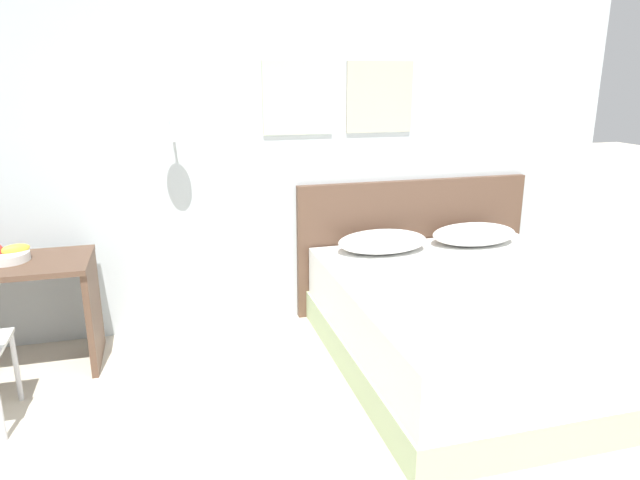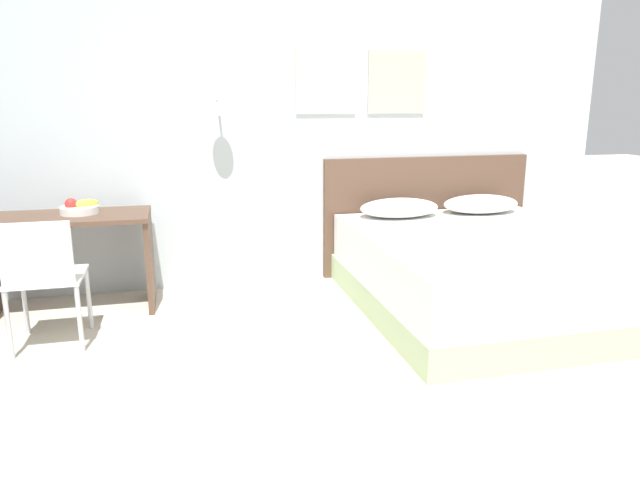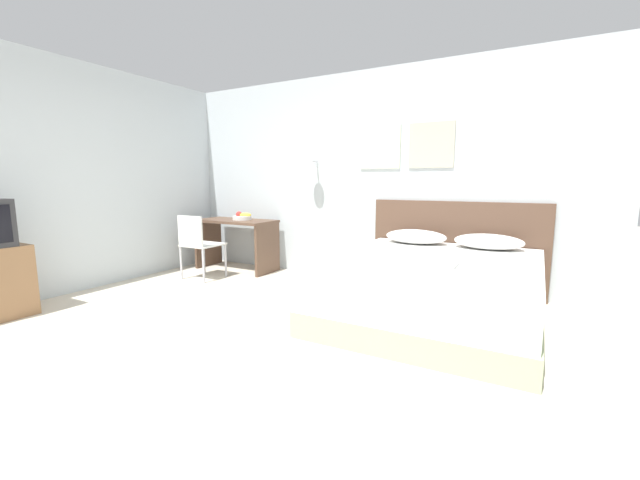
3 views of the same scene
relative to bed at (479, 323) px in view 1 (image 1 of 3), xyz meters
The scene contains 7 objects.
wall_back 2.00m from the bed, 139.21° to the left, with size 5.90×0.31×2.65m.
bed is the anchor object (origin of this frame).
headboard 1.09m from the bed, 90.00° to the left, with size 1.95×0.06×1.06m.
pillow_left 0.94m from the bed, 116.31° to the left, with size 0.69×0.41×0.16m.
pillow_right 0.94m from the bed, 63.69° to the left, with size 0.69×0.41×0.16m.
folded_towel_near_foot 0.46m from the bed, 70.22° to the right, with size 0.30×0.27×0.06m.
fruit_bowl 3.06m from the bed, 165.30° to the left, with size 0.28×0.27×0.12m.
Camera 1 is at (-0.62, -1.61, 1.86)m, focal length 32.00 mm.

